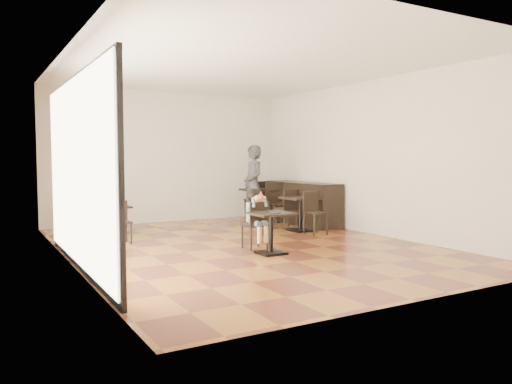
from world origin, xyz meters
TOP-DOWN VIEW (x-y plane):
  - floor at (0.00, 0.00)m, footprint 6.00×8.00m
  - ceiling at (0.00, 0.00)m, footprint 6.00×8.00m
  - wall_back at (0.00, 4.00)m, footprint 6.00×0.01m
  - wall_front at (0.00, -4.00)m, footprint 6.00×0.01m
  - wall_left at (-3.00, 0.00)m, footprint 0.01×8.00m
  - wall_right at (3.00, 0.00)m, footprint 0.01×8.00m
  - storefront_window at (-2.97, -0.50)m, footprint 0.04×4.50m
  - child_table at (0.02, -0.86)m, footprint 0.66×0.66m
  - child_chair at (0.02, -0.31)m, footprint 0.37×0.37m
  - child at (0.02, -0.31)m, footprint 0.37×0.52m
  - plate at (0.02, -0.96)m, footprint 0.23×0.23m
  - pizza_slice at (0.02, -0.50)m, footprint 0.24×0.19m
  - adult_patron at (1.55, 2.45)m, footprint 0.53×0.74m
  - cafe_table_mid at (1.91, 1.00)m, footprint 0.71×0.71m
  - cafe_table_left at (-1.89, 1.90)m, footprint 0.64×0.64m
  - cafe_table_back at (1.91, 2.75)m, footprint 0.87×0.87m
  - chair_mid_a at (1.91, 1.55)m, footprint 0.41×0.41m
  - chair_mid_b at (1.91, 0.45)m, footprint 0.41×0.41m
  - chair_left_a at (-1.89, 2.45)m, footprint 0.36×0.36m
  - chair_left_b at (-1.89, 1.35)m, footprint 0.36×0.36m
  - chair_back_a at (2.08, 3.30)m, footprint 0.49×0.49m
  - chair_back_b at (2.08, 2.20)m, footprint 0.49×0.49m
  - service_counter at (2.65, 2.00)m, footprint 0.60×2.40m

SIDE VIEW (x-z plane):
  - floor at x=0.00m, z-range -0.01..0.01m
  - cafe_table_left at x=-1.89m, z-range 0.00..0.66m
  - child_table at x=0.02m, z-range 0.00..0.69m
  - cafe_table_mid at x=1.91m, z-range 0.00..0.74m
  - chair_left_a at x=-1.89m, z-range 0.00..0.79m
  - chair_left_b at x=-1.89m, z-range 0.00..0.79m
  - cafe_table_back at x=1.91m, z-range 0.00..0.82m
  - child_chair at x=0.02m, z-range 0.00..0.83m
  - chair_mid_a at x=1.91m, z-range 0.00..0.89m
  - chair_mid_b at x=1.91m, z-range 0.00..0.89m
  - chair_back_a at x=2.08m, z-range 0.00..0.99m
  - chair_back_b at x=2.08m, z-range 0.00..0.99m
  - service_counter at x=2.65m, z-range 0.00..1.00m
  - child at x=0.02m, z-range 0.00..1.05m
  - plate at x=0.02m, z-range 0.69..0.71m
  - pizza_slice at x=0.02m, z-range 0.88..0.94m
  - adult_patron at x=1.55m, z-range 0.00..1.89m
  - storefront_window at x=-2.97m, z-range 0.10..2.70m
  - wall_back at x=0.00m, z-range 0.00..3.20m
  - wall_front at x=0.00m, z-range 0.00..3.20m
  - wall_left at x=-3.00m, z-range 0.00..3.20m
  - wall_right at x=3.00m, z-range 0.00..3.20m
  - ceiling at x=0.00m, z-range 3.20..3.21m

